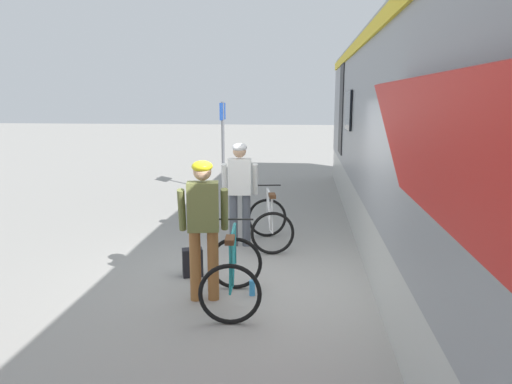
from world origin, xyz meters
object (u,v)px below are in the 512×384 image
Objects in this scene: backpack_on_platform at (193,262)px; water_bottle_near_the_bikes at (252,288)px; cyclist_far_in_olive at (203,218)px; platform_sign_post at (223,132)px; bicycle_near_white at (270,222)px; cyclist_near_in_white at (240,185)px; bicycle_far_teal at (233,274)px.

water_bottle_near_the_bikes is at bearing -52.11° from backpack_on_platform.
backpack_on_platform is (-0.34, 0.79, -0.85)m from cyclist_far_in_olive.
cyclist_far_in_olive is 0.73× the size of platform_sign_post.
bicycle_near_white is 0.49× the size of platform_sign_post.
cyclist_far_in_olive is at bearing -82.34° from platform_sign_post.
cyclist_near_in_white and cyclist_far_in_olive have the same top height.
bicycle_far_teal is (0.24, -2.43, -0.65)m from cyclist_near_in_white.
water_bottle_near_the_bikes is at bearing 17.58° from cyclist_far_in_olive.
cyclist_near_in_white is 2.35m from water_bottle_near_the_bikes.
backpack_on_platform is at bearing -84.44° from platform_sign_post.
backpack_on_platform is (-0.48, -1.50, -0.85)m from cyclist_near_in_white.
bicycle_near_white is at bearing 83.95° from bicycle_far_teal.
water_bottle_near_the_bikes is at bearing -91.70° from bicycle_near_white.
bicycle_far_teal is at bearing -79.53° from platform_sign_post.
cyclist_far_in_olive is at bearing -93.51° from cyclist_near_in_white.
cyclist_far_in_olive is at bearing -162.42° from water_bottle_near_the_bikes.
water_bottle_near_the_bikes is at bearing -78.21° from cyclist_near_in_white.
water_bottle_near_the_bikes is 7.18m from platform_sign_post.
cyclist_near_in_white is 8.76× the size of water_bottle_near_the_bikes.
bicycle_near_white is (0.64, 2.36, -0.65)m from cyclist_far_in_olive.
bicycle_near_white is 1.86m from backpack_on_platform.
cyclist_near_in_white reaches higher than water_bottle_near_the_bikes.
cyclist_near_in_white reaches higher than bicycle_near_white.
cyclist_far_in_olive reaches higher than water_bottle_near_the_bikes.
platform_sign_post is at bearing 102.56° from water_bottle_near_the_bikes.
cyclist_near_in_white is at bearing 86.49° from cyclist_far_in_olive.
bicycle_far_teal is at bearing -121.73° from water_bottle_near_the_bikes.
cyclist_near_in_white is 1.56× the size of bicycle_far_teal.
backpack_on_platform is at bearing 146.75° from water_bottle_near_the_bikes.
cyclist_near_in_white is 4.90m from platform_sign_post.
cyclist_near_in_white is 1.00× the size of cyclist_far_in_olive.
cyclist_far_in_olive is at bearing -85.54° from backpack_on_platform.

